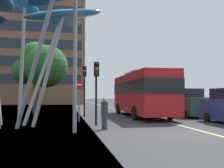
{
  "coord_description": "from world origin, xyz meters",
  "views": [
    {
      "loc": [
        -5.0,
        -10.24,
        1.69
      ],
      "look_at": [
        -1.61,
        7.6,
        2.5
      ],
      "focal_mm": 40.7,
      "sensor_mm": 36.0,
      "label": 1
    }
  ],
  "objects_px": {
    "traffic_light_kerb_near": "(96,80)",
    "traffic_light_kerb_far": "(85,80)",
    "car_side_street": "(155,102)",
    "no_entry_sign": "(79,94)",
    "red_bus": "(141,92)",
    "street_lamp": "(85,32)",
    "leaf_sculpture": "(14,15)",
    "pedestrian": "(104,113)",
    "car_far_side": "(135,100)",
    "car_parked_far": "(187,103)"
  },
  "relations": [
    {
      "from": "traffic_light_kerb_near",
      "to": "traffic_light_kerb_far",
      "type": "relative_size",
      "value": 0.9
    },
    {
      "from": "car_side_street",
      "to": "no_entry_sign",
      "type": "bearing_deg",
      "value": -132.93
    },
    {
      "from": "red_bus",
      "to": "street_lamp",
      "type": "relative_size",
      "value": 1.44
    },
    {
      "from": "leaf_sculpture",
      "to": "pedestrian",
      "type": "xyz_separation_m",
      "value": [
        4.66,
        -1.74,
        -5.2
      ]
    },
    {
      "from": "red_bus",
      "to": "leaf_sculpture",
      "type": "height_order",
      "value": "leaf_sculpture"
    },
    {
      "from": "traffic_light_kerb_near",
      "to": "car_far_side",
      "type": "distance_m",
      "value": 19.37
    },
    {
      "from": "traffic_light_kerb_near",
      "to": "car_far_side",
      "type": "xyz_separation_m",
      "value": [
        7.39,
        17.84,
        -1.53
      ]
    },
    {
      "from": "car_parked_far",
      "to": "street_lamp",
      "type": "relative_size",
      "value": 0.63
    },
    {
      "from": "pedestrian",
      "to": "car_far_side",
      "type": "bearing_deg",
      "value": 69.77
    },
    {
      "from": "no_entry_sign",
      "to": "car_side_street",
      "type": "bearing_deg",
      "value": 47.07
    },
    {
      "from": "leaf_sculpture",
      "to": "no_entry_sign",
      "type": "relative_size",
      "value": 3.67
    },
    {
      "from": "traffic_light_kerb_near",
      "to": "car_side_street",
      "type": "xyz_separation_m",
      "value": [
        7.8,
        11.69,
        -1.6
      ]
    },
    {
      "from": "leaf_sculpture",
      "to": "car_side_street",
      "type": "distance_m",
      "value": 17.63
    },
    {
      "from": "car_parked_far",
      "to": "street_lamp",
      "type": "bearing_deg",
      "value": -140.58
    },
    {
      "from": "leaf_sculpture",
      "to": "red_bus",
      "type": "bearing_deg",
      "value": 31.69
    },
    {
      "from": "traffic_light_kerb_far",
      "to": "pedestrian",
      "type": "relative_size",
      "value": 2.46
    },
    {
      "from": "street_lamp",
      "to": "pedestrian",
      "type": "height_order",
      "value": "street_lamp"
    },
    {
      "from": "red_bus",
      "to": "pedestrian",
      "type": "distance_m",
      "value": 8.35
    },
    {
      "from": "street_lamp",
      "to": "no_entry_sign",
      "type": "xyz_separation_m",
      "value": [
        0.05,
        4.88,
        -2.83
      ]
    },
    {
      "from": "traffic_light_kerb_near",
      "to": "leaf_sculpture",
      "type": "bearing_deg",
      "value": 179.2
    },
    {
      "from": "leaf_sculpture",
      "to": "no_entry_sign",
      "type": "bearing_deg",
      "value": 33.05
    },
    {
      "from": "traffic_light_kerb_far",
      "to": "car_far_side",
      "type": "xyz_separation_m",
      "value": [
        7.62,
        12.41,
        -1.79
      ]
    },
    {
      "from": "red_bus",
      "to": "leaf_sculpture",
      "type": "relative_size",
      "value": 1.05
    },
    {
      "from": "leaf_sculpture",
      "to": "car_parked_far",
      "type": "xyz_separation_m",
      "value": [
        12.38,
        4.71,
        -4.95
      ]
    },
    {
      "from": "red_bus",
      "to": "no_entry_sign",
      "type": "distance_m",
      "value": 5.99
    },
    {
      "from": "pedestrian",
      "to": "red_bus",
      "type": "bearing_deg",
      "value": 60.03
    },
    {
      "from": "pedestrian",
      "to": "no_entry_sign",
      "type": "distance_m",
      "value": 4.35
    },
    {
      "from": "car_parked_far",
      "to": "car_side_street",
      "type": "distance_m",
      "value": 6.92
    },
    {
      "from": "leaf_sculpture",
      "to": "street_lamp",
      "type": "xyz_separation_m",
      "value": [
        3.59,
        -2.51,
        -1.39
      ]
    },
    {
      "from": "traffic_light_kerb_near",
      "to": "car_far_side",
      "type": "height_order",
      "value": "traffic_light_kerb_near"
    },
    {
      "from": "red_bus",
      "to": "traffic_light_kerb_near",
      "type": "height_order",
      "value": "red_bus"
    },
    {
      "from": "red_bus",
      "to": "car_side_street",
      "type": "bearing_deg",
      "value": 60.8
    },
    {
      "from": "traffic_light_kerb_far",
      "to": "no_entry_sign",
      "type": "xyz_separation_m",
      "value": [
        -0.59,
        -3.0,
        -1.06
      ]
    },
    {
      "from": "no_entry_sign",
      "to": "car_parked_far",
      "type": "bearing_deg",
      "value": 15.01
    },
    {
      "from": "leaf_sculpture",
      "to": "no_entry_sign",
      "type": "distance_m",
      "value": 6.06
    },
    {
      "from": "car_far_side",
      "to": "traffic_light_kerb_far",
      "type": "bearing_deg",
      "value": -121.55
    },
    {
      "from": "red_bus",
      "to": "street_lamp",
      "type": "distance_m",
      "value": 9.84
    },
    {
      "from": "traffic_light_kerb_near",
      "to": "no_entry_sign",
      "type": "xyz_separation_m",
      "value": [
        -0.82,
        2.43,
        -0.8
      ]
    },
    {
      "from": "pedestrian",
      "to": "car_side_street",
      "type": "bearing_deg",
      "value": 60.38
    },
    {
      "from": "traffic_light_kerb_near",
      "to": "car_far_side",
      "type": "bearing_deg",
      "value": 67.51
    },
    {
      "from": "car_parked_far",
      "to": "car_side_street",
      "type": "xyz_separation_m",
      "value": [
        -0.12,
        6.92,
        -0.07
      ]
    },
    {
      "from": "leaf_sculpture",
      "to": "traffic_light_kerb_near",
      "type": "relative_size",
      "value": 2.77
    },
    {
      "from": "leaf_sculpture",
      "to": "traffic_light_kerb_near",
      "type": "bearing_deg",
      "value": -0.8
    },
    {
      "from": "leaf_sculpture",
      "to": "street_lamp",
      "type": "relative_size",
      "value": 1.38
    },
    {
      "from": "car_parked_far",
      "to": "leaf_sculpture",
      "type": "bearing_deg",
      "value": -159.16
    },
    {
      "from": "car_side_street",
      "to": "no_entry_sign",
      "type": "distance_m",
      "value": 12.67
    },
    {
      "from": "car_side_street",
      "to": "no_entry_sign",
      "type": "relative_size",
      "value": 1.65
    },
    {
      "from": "car_far_side",
      "to": "car_side_street",
      "type": "bearing_deg",
      "value": -86.2
    },
    {
      "from": "traffic_light_kerb_far",
      "to": "car_side_street",
      "type": "bearing_deg",
      "value": 37.94
    },
    {
      "from": "traffic_light_kerb_near",
      "to": "street_lamp",
      "type": "relative_size",
      "value": 0.5
    }
  ]
}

